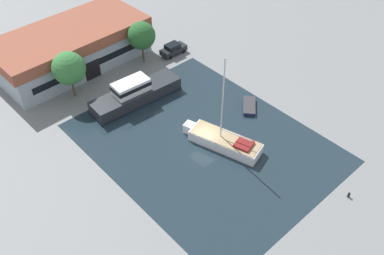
{
  "coord_description": "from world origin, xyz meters",
  "views": [
    {
      "loc": [
        -25.82,
        -26.14,
        35.63
      ],
      "look_at": [
        0.0,
        2.2,
        1.0
      ],
      "focal_mm": 40.0,
      "sensor_mm": 36.0,
      "label": 1
    }
  ],
  "objects": [
    {
      "name": "ground_plane",
      "position": [
        0.0,
        0.0,
        0.0
      ],
      "size": [
        440.0,
        440.0,
        0.0
      ],
      "primitive_type": "plane",
      "color": "gray"
    },
    {
      "name": "water_canal",
      "position": [
        0.0,
        0.0,
        0.0
      ],
      "size": [
        22.92,
        29.28,
        0.01
      ],
      "primitive_type": "cube",
      "color": "#1E2D38",
      "rests_on": "ground"
    },
    {
      "name": "warehouse_building",
      "position": [
        -2.61,
        25.3,
        2.85
      ],
      "size": [
        22.21,
        10.99,
        5.63
      ],
      "rotation": [
        0.0,
        0.0,
        0.03
      ],
      "color": "#99A8B2",
      "rests_on": "ground"
    },
    {
      "name": "quay_tree_near_building",
      "position": [
        -6.64,
        18.48,
        4.44
      ],
      "size": [
        4.37,
        4.37,
        6.64
      ],
      "color": "brown",
      "rests_on": "ground"
    },
    {
      "name": "quay_tree_by_water",
      "position": [
        5.32,
        18.77,
        4.42
      ],
      "size": [
        4.04,
        4.04,
        6.45
      ],
      "color": "brown",
      "rests_on": "ground"
    },
    {
      "name": "parked_car",
      "position": [
        10.01,
        17.43,
        0.87
      ],
      "size": [
        4.18,
        1.8,
        1.76
      ],
      "rotation": [
        0.0,
        0.0,
        4.7
      ],
      "color": "#1E2328",
      "rests_on": "ground"
    },
    {
      "name": "sailboat_moored",
      "position": [
        1.36,
        -1.86,
        0.75
      ],
      "size": [
        5.08,
        9.99,
        12.08
      ],
      "rotation": [
        0.0,
        0.0,
        0.29
      ],
      "color": "white",
      "rests_on": "water_canal"
    },
    {
      "name": "motor_cruiser",
      "position": [
        -1.25,
        11.99,
        1.25
      ],
      "size": [
        12.77,
        4.16,
        3.42
      ],
      "rotation": [
        0.0,
        0.0,
        1.51
      ],
      "color": "#23282D",
      "rests_on": "water_canal"
    },
    {
      "name": "small_dinghy",
      "position": [
        8.91,
        0.84,
        0.26
      ],
      "size": [
        3.75,
        3.58,
        0.51
      ],
      "rotation": [
        0.0,
        0.0,
        2.3
      ],
      "color": "#19234C",
      "rests_on": "water_canal"
    },
    {
      "name": "mooring_bollard",
      "position": [
        5.58,
        -16.15,
        0.35
      ],
      "size": [
        0.29,
        0.29,
        0.66
      ],
      "color": "black",
      "rests_on": "ground"
    }
  ]
}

